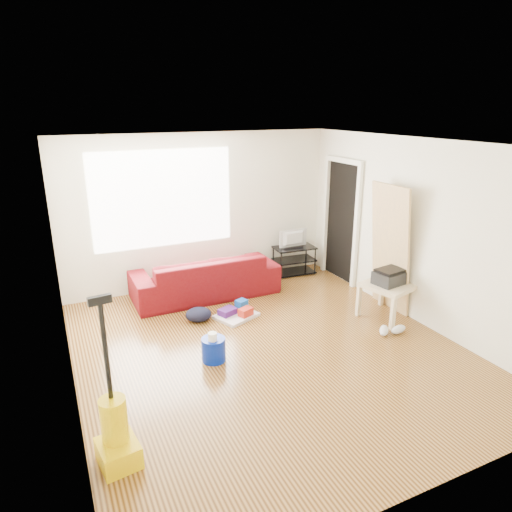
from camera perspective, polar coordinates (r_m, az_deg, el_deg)
name	(u,v)px	position (r m, az deg, el deg)	size (l,w,h in m)	color
room	(269,249)	(5.45, 1.60, 0.83)	(4.51, 5.01, 2.51)	#45260C
sofa	(206,295)	(7.38, -6.29, -4.87)	(2.27, 0.89, 0.66)	#550B10
tv_stand	(294,260)	(8.20, 4.78, -0.47)	(0.75, 0.46, 0.50)	black
tv	(295,239)	(8.08, 4.85, 2.18)	(0.53, 0.07, 0.31)	black
side_table	(388,289)	(6.72, 16.21, -3.97)	(0.76, 0.76, 0.51)	beige
printer	(390,277)	(6.65, 16.35, -2.49)	(0.46, 0.38, 0.22)	black
bucket	(214,360)	(5.61, -5.28, -12.81)	(0.29, 0.29, 0.29)	#041D99
toilet_paper	(213,348)	(5.47, -5.42, -11.33)	(0.11, 0.11, 0.10)	white
cleaning_tray	(237,313)	(6.60, -2.42, -7.09)	(0.67, 0.61, 0.20)	silver
backpack	(199,321)	(6.54, -7.16, -8.06)	(0.37, 0.29, 0.20)	black
sneakers	(391,330)	(6.39, 16.54, -8.85)	(0.47, 0.27, 0.11)	silver
vacuum	(116,434)	(4.26, -17.10, -20.45)	(0.36, 0.40, 1.51)	#E0B800
door_panel	(384,308)	(7.16, 15.76, -6.24)	(0.04, 0.75, 1.87)	tan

